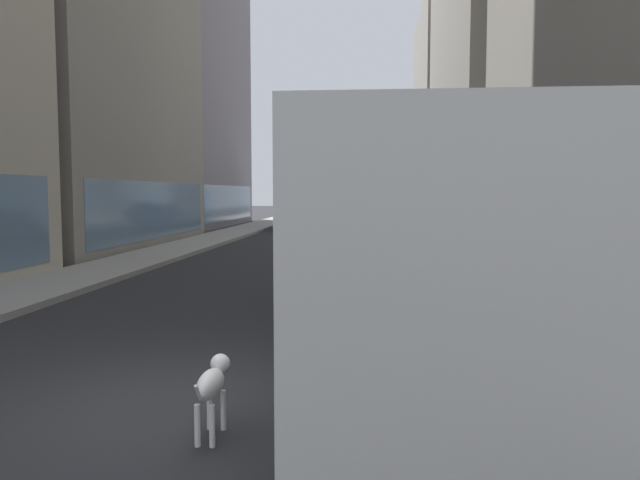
% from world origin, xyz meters
% --- Properties ---
extents(ground_plane, '(120.00, 120.00, 0.00)m').
position_xyz_m(ground_plane, '(0.00, 35.00, 0.00)').
color(ground_plane, '#232326').
extents(sidewalk_left, '(2.40, 110.00, 0.15)m').
position_xyz_m(sidewalk_left, '(-5.70, 35.00, 0.07)').
color(sidewalk_left, gray).
rests_on(sidewalk_left, ground).
extents(sidewalk_right, '(2.40, 110.00, 0.15)m').
position_xyz_m(sidewalk_right, '(5.70, 35.00, 0.07)').
color(sidewalk_right, gray).
rests_on(sidewalk_right, ground).
extents(building_left_far, '(8.04, 14.76, 22.09)m').
position_xyz_m(building_left_far, '(-11.90, 35.43, 11.03)').
color(building_left_far, slate).
rests_on(building_left_far, ground).
extents(building_right_far, '(11.01, 20.22, 20.15)m').
position_xyz_m(building_right_far, '(11.90, 55.78, 10.07)').
color(building_right_far, gray).
rests_on(building_right_far, ground).
extents(transit_bus, '(2.78, 11.53, 3.05)m').
position_xyz_m(transit_bus, '(2.80, 3.49, 1.78)').
color(transit_bus, silver).
rests_on(transit_bus, ground).
extents(car_silver_sedan, '(1.95, 4.03, 1.62)m').
position_xyz_m(car_silver_sedan, '(1.20, 20.10, 0.82)').
color(car_silver_sedan, '#B7BABF').
rests_on(car_silver_sedan, ground).
extents(car_blue_hatchback, '(1.79, 4.00, 1.62)m').
position_xyz_m(car_blue_hatchback, '(-2.80, 31.01, 0.82)').
color(car_blue_hatchback, '#4C6BB7').
rests_on(car_blue_hatchback, ground).
extents(car_black_suv, '(1.70, 4.37, 1.62)m').
position_xyz_m(car_black_suv, '(2.80, 42.50, 0.82)').
color(car_black_suv, black).
rests_on(car_black_suv, ground).
extents(box_truck, '(2.30, 7.50, 3.05)m').
position_xyz_m(box_truck, '(-2.80, 39.73, 1.67)').
color(box_truck, '#19519E').
rests_on(box_truck, ground).
extents(dalmatian_dog, '(0.22, 0.96, 0.72)m').
position_xyz_m(dalmatian_dog, '(0.67, -0.78, 0.51)').
color(dalmatian_dog, white).
rests_on(dalmatian_dog, ground).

